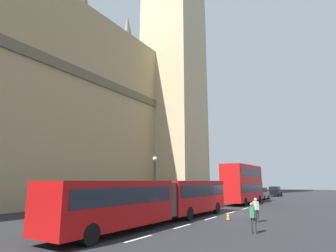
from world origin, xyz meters
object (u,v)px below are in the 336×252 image
sedan_lead (261,194)px  traffic_cone_west (228,216)px  traffic_cone_middle (257,211)px  double_decker_bus (243,182)px  pedestrian_near_cones (252,217)px  articulated_bus (160,197)px  traffic_cone_east (255,208)px  street_lamp (155,179)px  sedan_trailing (275,191)px  pedestrian_by_kerb (256,209)px

sedan_lead → traffic_cone_west: (-25.65, -3.80, -0.63)m
traffic_cone_west → traffic_cone_middle: size_ratio=1.00×
double_decker_bus → pedestrian_near_cones: 21.14m
articulated_bus → double_decker_bus: size_ratio=1.79×
traffic_cone_middle → traffic_cone_east: size_ratio=1.00×
street_lamp → traffic_cone_east: bearing=-56.5°
traffic_cone_middle → traffic_cone_east: same height
sedan_lead → sedan_trailing: (11.16, -0.02, 0.00)m
traffic_cone_west → pedestrian_by_kerb: (0.05, -2.09, 0.63)m
street_lamp → pedestrian_near_cones: 12.93m
articulated_bus → traffic_cone_west: (3.91, -3.52, -1.46)m
double_decker_bus → sedan_lead: 10.21m
sedan_lead → street_lamp: street_lamp is taller
double_decker_bus → traffic_cone_west: double_decker_bus is taller
double_decker_bus → traffic_cone_east: double_decker_bus is taller
traffic_cone_east → sedan_lead: bearing=12.0°
sedan_trailing → traffic_cone_east: sedan_trailing is taller
sedan_lead → sedan_trailing: 11.16m
pedestrian_by_kerb → traffic_cone_east: bearing=15.4°
traffic_cone_west → traffic_cone_east: (7.30, -0.10, 0.00)m
traffic_cone_middle → pedestrian_by_kerb: (-5.06, -1.24, 0.63)m
articulated_bus → sedan_trailing: articulated_bus is taller
traffic_cone_west → street_lamp: 8.71m
articulated_bus → traffic_cone_east: articulated_bus is taller
traffic_cone_west → sedan_trailing: bearing=5.9°
traffic_cone_middle → pedestrian_by_kerb: size_ratio=0.34×
street_lamp → sedan_trailing: bearing=-6.9°
traffic_cone_middle → pedestrian_near_cones: bearing=-167.0°
street_lamp → traffic_cone_middle: bearing=-70.2°
sedan_trailing → pedestrian_by_kerb: 37.22m
traffic_cone_west → street_lamp: size_ratio=0.11×
street_lamp → pedestrian_near_cones: size_ratio=3.12×
sedan_trailing → street_lamp: size_ratio=0.83×
traffic_cone_east → pedestrian_near_cones: bearing=-165.9°
articulated_bus → sedan_lead: bearing=0.5°
sedan_lead → pedestrian_near_cones: size_ratio=2.60×
traffic_cone_east → street_lamp: size_ratio=0.11×
double_decker_bus → pedestrian_by_kerb: (-15.56, -5.62, -1.80)m
sedan_lead → double_decker_bus: bearing=-178.4°
traffic_cone_east → street_lamp: (-5.38, 8.13, 2.77)m
street_lamp → pedestrian_by_kerb: (-1.87, -10.12, -2.14)m
double_decker_bus → sedan_trailing: 21.28m
double_decker_bus → traffic_cone_west: 16.18m
pedestrian_by_kerb → pedestrian_near_cones: bearing=-167.9°
articulated_bus → street_lamp: street_lamp is taller
traffic_cone_west → street_lamp: bearing=76.6°
traffic_cone_middle → sedan_trailing: bearing=8.3°
double_decker_bus → sedan_lead: (10.04, 0.28, -1.80)m
traffic_cone_west → pedestrian_near_cones: pedestrian_near_cones is taller
double_decker_bus → sedan_trailing: (21.20, 0.26, -1.80)m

